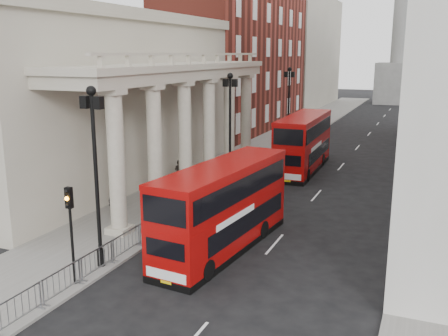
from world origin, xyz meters
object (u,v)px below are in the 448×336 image
at_px(traffic_light, 70,218).
at_px(pedestrian_b, 179,170).
at_px(lamp_post_south, 96,166).
at_px(lamp_post_mid, 230,122).
at_px(bus_near, 224,206).
at_px(pedestrian_a, 113,201).
at_px(pedestrian_c, 217,170).
at_px(lamp_post_north, 289,102).
at_px(bus_far, 304,142).
at_px(monument_column, 402,21).

relative_size(traffic_light, pedestrian_b, 2.57).
height_order(lamp_post_south, pedestrian_b, lamp_post_south).
relative_size(lamp_post_mid, pedestrian_b, 4.98).
bearing_deg(lamp_post_mid, bus_near, -69.41).
xyz_separation_m(lamp_post_mid, pedestrian_a, (-4.09, -9.20, -4.02)).
xyz_separation_m(lamp_post_south, pedestrian_c, (-1.40, 16.80, -3.94)).
xyz_separation_m(lamp_post_north, traffic_light, (0.10, -34.02, -1.80)).
distance_m(bus_near, pedestrian_c, 13.79).
relative_size(traffic_light, pedestrian_c, 2.52).
height_order(lamp_post_mid, bus_far, lamp_post_mid).
bearing_deg(pedestrian_a, lamp_post_mid, 63.51).
distance_m(lamp_post_mid, pedestrian_c, 4.26).
xyz_separation_m(monument_column, lamp_post_south, (-6.60, -88.00, -11.07)).
distance_m(bus_far, pedestrian_a, 18.40).
bearing_deg(bus_near, bus_far, 97.65).
xyz_separation_m(lamp_post_north, pedestrian_b, (-4.04, -16.50, -3.96)).
bearing_deg(lamp_post_north, lamp_post_south, -90.00).
height_order(lamp_post_south, bus_far, lamp_post_south).
bearing_deg(pedestrian_b, lamp_post_mid, -166.47).
height_order(lamp_post_south, pedestrian_c, lamp_post_south).
distance_m(lamp_post_north, traffic_light, 34.07).
bearing_deg(monument_column, pedestrian_a, -97.50).
relative_size(monument_column, pedestrian_a, 35.21).
bearing_deg(lamp_post_north, pedestrian_c, -95.27).
relative_size(lamp_post_mid, bus_far, 0.76).
bearing_deg(pedestrian_a, bus_far, 62.06).
relative_size(bus_near, pedestrian_b, 6.26).
height_order(monument_column, pedestrian_a, monument_column).
relative_size(monument_column, lamp_post_north, 6.51).
xyz_separation_m(bus_near, pedestrian_a, (-8.46, 2.44, -1.43)).
bearing_deg(bus_far, monument_column, 86.19).
distance_m(monument_column, lamp_post_mid, 73.14).
bearing_deg(pedestrian_a, bus_near, -18.61).
bearing_deg(lamp_post_mid, traffic_light, -89.68).
distance_m(pedestrian_b, pedestrian_c, 2.95).
relative_size(monument_column, lamp_post_south, 6.51).
relative_size(lamp_post_mid, bus_near, 0.80).
height_order(monument_column, lamp_post_south, monument_column).
bearing_deg(lamp_post_north, pedestrian_b, -103.77).
height_order(monument_column, pedestrian_c, monument_column).
relative_size(lamp_post_north, pedestrian_c, 4.88).
bearing_deg(lamp_post_mid, pedestrian_b, -172.94).
relative_size(lamp_post_south, lamp_post_north, 1.00).
xyz_separation_m(lamp_post_south, bus_near, (4.37, 4.36, -2.60)).
xyz_separation_m(lamp_post_south, lamp_post_north, (0.00, 32.00, 0.00)).
relative_size(lamp_post_mid, pedestrian_a, 5.40).
xyz_separation_m(monument_column, traffic_light, (-6.50, -90.02, -12.88)).
xyz_separation_m(lamp_post_south, pedestrian_b, (-4.04, 15.50, -3.96)).
bearing_deg(bus_near, pedestrian_c, 120.75).
xyz_separation_m(monument_column, pedestrian_a, (-10.69, -81.20, -15.09)).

